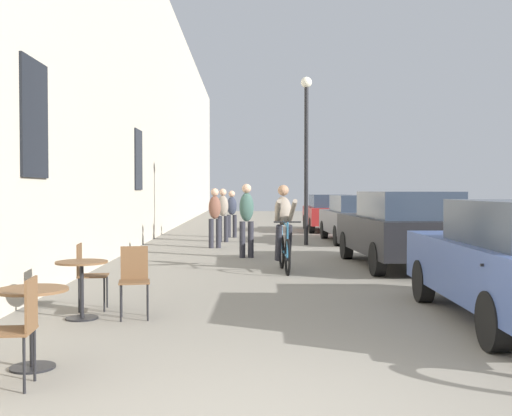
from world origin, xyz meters
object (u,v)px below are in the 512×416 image
object	(u,v)px
cafe_chair_mid_toward_street	(87,271)
pedestrian_furthest	(232,211)
parked_car_fourth	(328,212)
parked_car_third	(356,218)
cafe_chair_mid_toward_wall	(134,277)
pedestrian_near	(247,216)
pedestrian_mid	(215,214)
pedestrian_far	(223,212)
street_lamp	(306,139)
cyclist_on_bicycle	(284,230)
parked_car_second	(401,228)
cafe_table_near	(32,311)
cafe_table_mid	(82,277)
cafe_chair_near_toward_street	(18,324)

from	to	relation	value
cafe_chair_mid_toward_street	pedestrian_furthest	bearing A→B (deg)	82.80
parked_car_fourth	parked_car_third	bearing A→B (deg)	-88.14
pedestrian_furthest	cafe_chair_mid_toward_street	bearing A→B (deg)	-97.20
cafe_chair_mid_toward_wall	pedestrian_near	size ratio (longest dim) A/B	0.51
pedestrian_mid	pedestrian_far	world-z (taller)	pedestrian_mid
street_lamp	parked_car_fourth	xyz separation A→B (m)	(1.46, 6.18, -2.36)
pedestrian_mid	street_lamp	xyz separation A→B (m)	(2.62, 0.93, 2.17)
cafe_chair_mid_toward_street	pedestrian_far	size ratio (longest dim) A/B	0.54
cyclist_on_bicycle	parked_car_fourth	xyz separation A→B (m)	(2.46, 12.03, -0.07)
cafe_chair_mid_toward_street	parked_car_second	distance (m)	7.06
pedestrian_mid	street_lamp	bearing A→B (deg)	19.43
cyclist_on_bicycle	cafe_table_near	bearing A→B (deg)	-111.42
pedestrian_far	cafe_table_mid	bearing A→B (deg)	-96.48
cyclist_on_bicycle	pedestrian_far	distance (m)	7.11
cafe_chair_mid_toward_wall	pedestrian_furthest	world-z (taller)	pedestrian_furthest
pedestrian_mid	parked_car_third	bearing A→B (deg)	24.00
cafe_chair_mid_toward_street	pedestrian_near	xyz separation A→B (m)	(2.13, 6.46, 0.47)
cafe_chair_near_toward_street	street_lamp	xyz separation A→B (m)	(3.59, 13.19, 2.59)
pedestrian_far	cafe_table_near	bearing A→B (deg)	-94.95
cyclist_on_bicycle	pedestrian_far	world-z (taller)	cyclist_on_bicycle
cyclist_on_bicycle	pedestrian_mid	world-z (taller)	cyclist_on_bicycle
cafe_table_near	pedestrian_far	xyz separation A→B (m)	(1.19, 13.75, 0.41)
cafe_chair_mid_toward_street	parked_car_fourth	distance (m)	16.94
cafe_chair_mid_toward_wall	pedestrian_mid	distance (m)	9.50
cafe_table_mid	cyclist_on_bicycle	distance (m)	5.41
cafe_chair_near_toward_street	cafe_chair_mid_toward_wall	world-z (taller)	same
cafe_chair_near_toward_street	parked_car_fourth	size ratio (longest dim) A/B	0.22
cafe_table_near	cyclist_on_bicycle	xyz separation A→B (m)	(2.67, 6.79, 0.29)
cafe_chair_near_toward_street	cafe_table_mid	distance (m)	2.72
cafe_chair_mid_toward_street	cafe_chair_mid_toward_wall	distance (m)	0.87
parked_car_fourth	cafe_table_mid	bearing A→B (deg)	-107.50
parked_car_second	pedestrian_far	bearing A→B (deg)	121.68
cafe_chair_mid_toward_street	pedestrian_near	world-z (taller)	pedestrian_near
parked_car_third	cafe_table_near	bearing A→B (deg)	-111.25
pedestrian_near	pedestrian_furthest	size ratio (longest dim) A/B	1.10
pedestrian_near	cafe_chair_near_toward_street	bearing A→B (deg)	-100.74
street_lamp	cyclist_on_bicycle	bearing A→B (deg)	-99.71
street_lamp	parked_car_fourth	size ratio (longest dim) A/B	1.21
pedestrian_far	parked_car_third	size ratio (longest dim) A/B	0.40
cafe_chair_mid_toward_street	cyclist_on_bicycle	distance (m)	4.97
cyclist_on_bicycle	pedestrian_near	bearing A→B (deg)	107.15
cafe_chair_mid_toward_street	pedestrian_furthest	xyz separation A→B (m)	(1.62, 12.83, 0.38)
pedestrian_furthest	parked_car_fourth	bearing A→B (deg)	41.24
cyclist_on_bicycle	parked_car_second	size ratio (longest dim) A/B	0.39
cafe_chair_mid_toward_wall	parked_car_third	distance (m)	12.34
pedestrian_far	parked_car_second	bearing A→B (deg)	-58.32
pedestrian_far	pedestrian_mid	bearing A→B (deg)	-94.20
cafe_chair_near_toward_street	parked_car_fourth	bearing A→B (deg)	75.39
cafe_chair_mid_toward_street	pedestrian_mid	size ratio (longest dim) A/B	0.54
cafe_table_near	pedestrian_far	distance (m)	13.80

